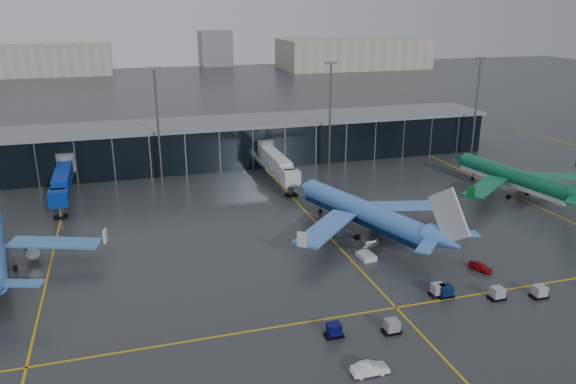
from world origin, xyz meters
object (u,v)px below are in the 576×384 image
object	(u,v)px
mobile_airstair	(366,254)
service_van_red	(480,267)
airliner_aer_lingus	(514,167)
service_van_white	(370,369)
airliner_klm_near	(363,199)
baggage_carts	(444,303)

from	to	relation	value
mobile_airstair	service_van_red	bearing A→B (deg)	-35.44
airliner_aer_lingus	service_van_white	distance (m)	71.97
airliner_klm_near	mobile_airstair	bearing A→B (deg)	-128.58
service_van_red	service_van_white	distance (m)	32.01
service_van_red	service_van_white	size ratio (longest dim) A/B	0.86
baggage_carts	mobile_airstair	xyz separation A→B (m)	(-3.42, 17.07, 0.01)
airliner_klm_near	airliner_aer_lingus	size ratio (longest dim) A/B	1.04
airliner_aer_lingus	mobile_airstair	bearing A→B (deg)	-163.54
service_van_red	baggage_carts	bearing A→B (deg)	-166.17
service_van_white	service_van_red	bearing A→B (deg)	-54.84
mobile_airstair	airliner_klm_near	bearing A→B (deg)	65.13
airliner_aer_lingus	baggage_carts	xyz separation A→B (m)	(-38.95, -37.34, -5.19)
airliner_aer_lingus	baggage_carts	bearing A→B (deg)	-145.32
mobile_airstair	service_van_white	size ratio (longest dim) A/B	0.82
airliner_klm_near	baggage_carts	bearing A→B (deg)	-108.92
airliner_klm_near	mobile_airstair	distance (m)	12.04
baggage_carts	service_van_white	size ratio (longest dim) A/B	7.74
baggage_carts	service_van_white	world-z (taller)	baggage_carts
airliner_klm_near	service_van_red	xyz separation A→B (m)	(10.94, -18.85, -5.59)
airliner_klm_near	airliner_aer_lingus	xyz separation A→B (m)	(38.64, 10.20, -0.25)
service_van_red	service_van_white	xyz separation A→B (m)	(-26.35, -18.18, 0.08)
airliner_aer_lingus	airliner_klm_near	bearing A→B (deg)	-174.32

